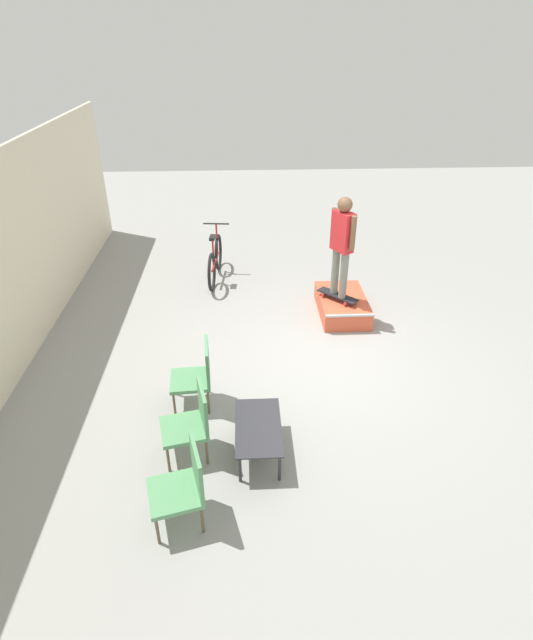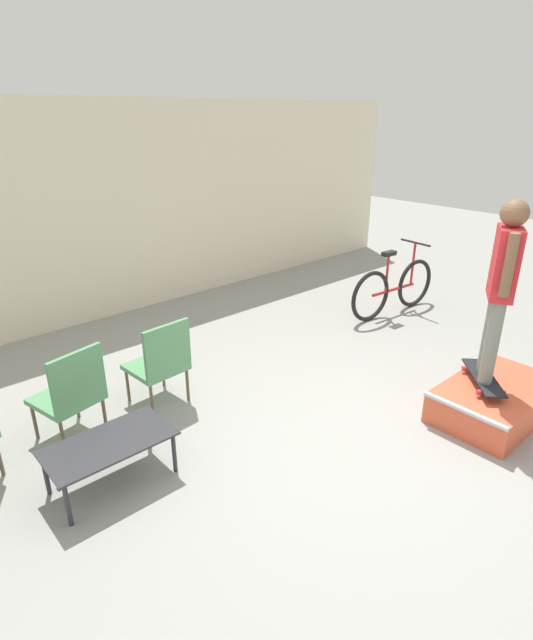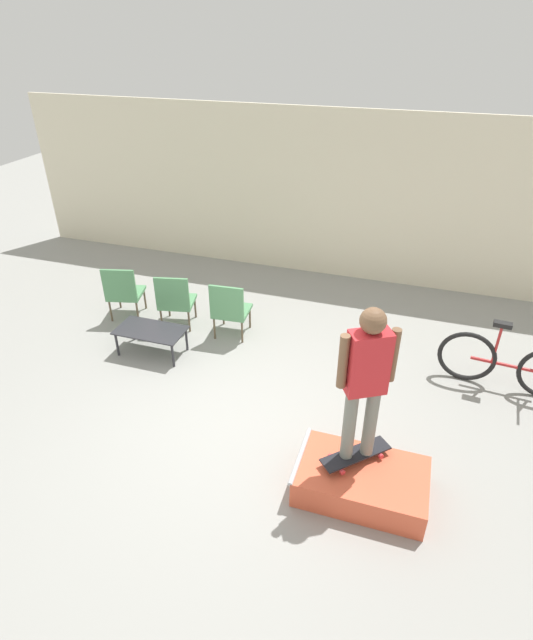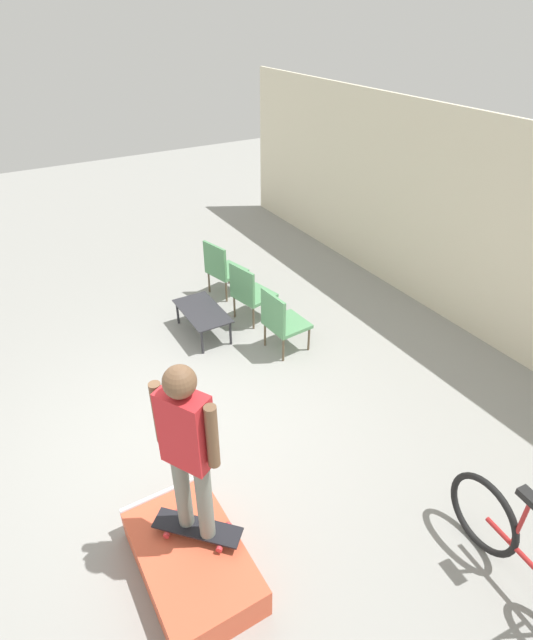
# 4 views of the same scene
# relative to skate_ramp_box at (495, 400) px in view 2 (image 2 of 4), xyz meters

# --- Properties ---
(ground_plane) EXTENTS (24.00, 24.00, 0.00)m
(ground_plane) POSITION_rel_skate_ramp_box_xyz_m (-1.55, 0.60, -0.16)
(ground_plane) COLOR gray
(house_wall_back) EXTENTS (12.00, 0.06, 3.00)m
(house_wall_back) POSITION_rel_skate_ramp_box_xyz_m (-1.55, 5.04, 1.34)
(house_wall_back) COLOR beige
(house_wall_back) RESTS_ON ground_plane
(skate_ramp_box) EXTENTS (1.34, 0.81, 0.34)m
(skate_ramp_box) POSITION_rel_skate_ramp_box_xyz_m (0.00, 0.00, 0.00)
(skate_ramp_box) COLOR #DB5638
(skate_ramp_box) RESTS_ON ground_plane
(skateboard_on_ramp) EXTENTS (0.69, 0.67, 0.07)m
(skateboard_on_ramp) POSITION_rel_skate_ramp_box_xyz_m (-0.09, 0.11, 0.24)
(skateboard_on_ramp) COLOR black
(skateboard_on_ramp) RESTS_ON skate_ramp_box
(person_skater) EXTENTS (0.51, 0.36, 1.71)m
(person_skater) POSITION_rel_skate_ramp_box_xyz_m (-0.09, 0.11, 1.26)
(person_skater) COLOR gray
(person_skater) RESTS_ON skateboard_on_ramp
(coffee_table) EXTENTS (1.00, 0.54, 0.40)m
(coffee_table) POSITION_rel_skate_ramp_box_xyz_m (-3.30, 1.60, 0.20)
(coffee_table) COLOR #2D2D33
(coffee_table) RESTS_ON ground_plane
(patio_chair_center) EXTENTS (0.62, 0.62, 0.93)m
(patio_chair_center) POSITION_rel_skate_ramp_box_xyz_m (-3.28, 2.36, 0.34)
(patio_chair_center) COLOR brown
(patio_chair_center) RESTS_ON ground_plane
(patio_chair_right) EXTENTS (0.56, 0.56, 0.93)m
(patio_chair_right) POSITION_rel_skate_ramp_box_xyz_m (-2.37, 2.36, 0.34)
(patio_chair_right) COLOR brown
(patio_chair_right) RESTS_ON ground_plane
(bicycle) EXTENTS (1.73, 0.52, 1.04)m
(bicycle) POSITION_rel_skate_ramp_box_xyz_m (1.52, 2.29, 0.23)
(bicycle) COLOR black
(bicycle) RESTS_ON ground_plane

